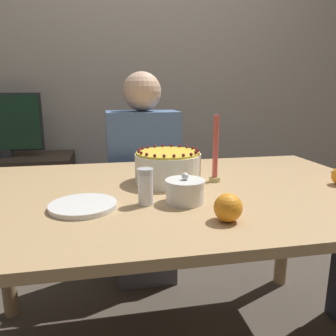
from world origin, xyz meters
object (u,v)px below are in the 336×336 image
at_px(cake, 168,167).
at_px(candle, 215,155).
at_px(person_man_blue_shirt, 144,192).
at_px(tv_monitor, 1,124).
at_px(sugar_shaker, 145,187).
at_px(sugar_bowl, 185,191).

xyz_separation_m(cake, candle, (0.18, -0.03, 0.05)).
height_order(candle, person_man_blue_shirt, person_man_blue_shirt).
xyz_separation_m(person_man_blue_shirt, tv_monitor, (-0.87, 0.45, 0.37)).
bearing_deg(candle, cake, 171.60).
xyz_separation_m(sugar_shaker, candle, (0.31, 0.22, 0.05)).
bearing_deg(candle, person_man_blue_shirt, 108.65).
relative_size(sugar_bowl, person_man_blue_shirt, 0.11).
height_order(person_man_blue_shirt, tv_monitor, person_man_blue_shirt).
relative_size(sugar_bowl, sugar_shaker, 1.08).
distance_m(sugar_bowl, candle, 0.30).
xyz_separation_m(sugar_bowl, candle, (0.18, 0.23, 0.07)).
height_order(cake, sugar_bowl, cake).
height_order(candle, tv_monitor, tv_monitor).
bearing_deg(sugar_bowl, candle, 51.65).
distance_m(sugar_shaker, candle, 0.38).
relative_size(cake, person_man_blue_shirt, 0.21).
height_order(sugar_bowl, candle, candle).
distance_m(sugar_bowl, person_man_blue_shirt, 0.90).
relative_size(cake, tv_monitor, 0.51).
distance_m(sugar_bowl, tv_monitor, 1.59).
bearing_deg(sugar_bowl, sugar_shaker, 177.77).
bearing_deg(cake, sugar_bowl, -88.51).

